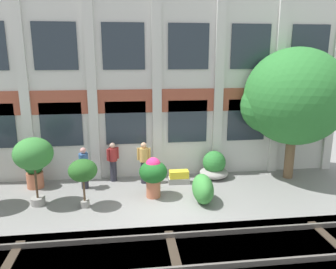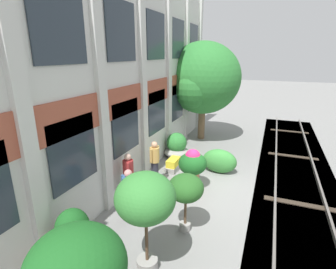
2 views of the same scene
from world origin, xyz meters
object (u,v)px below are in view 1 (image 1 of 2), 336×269
object	(u,v)px
broadleaf_tree	(295,99)
resident_watching_tracks	(144,161)
resident_by_doorway	(84,167)
potted_plant_low_pan	(83,171)
resident_near_plants	(113,161)
topiary_hedge	(203,189)
potted_plant_terracotta_small	(33,155)
potted_plant_fluted_column	(34,168)
potted_plant_wide_bowl	(214,167)
potted_plant_square_trough	(179,177)
potted_plant_stone_basin	(153,173)

from	to	relation	value
broadleaf_tree	resident_watching_tracks	distance (m)	6.27
broadleaf_tree	resident_by_doorway	distance (m)	8.38
potted_plant_low_pan	resident_by_doorway	world-z (taller)	potted_plant_low_pan
resident_near_plants	topiary_hedge	size ratio (longest dim) A/B	1.16
potted_plant_terracotta_small	resident_near_plants	world-z (taller)	potted_plant_terracotta_small
resident_by_doorway	resident_watching_tracks	size ratio (longest dim) A/B	0.97
resident_by_doorway	topiary_hedge	bearing A→B (deg)	-7.85
potted_plant_fluted_column	topiary_hedge	xyz separation A→B (m)	(5.94, -2.01, -0.27)
potted_plant_terracotta_small	resident_watching_tracks	bearing A→B (deg)	22.17
potted_plant_wide_bowl	broadleaf_tree	bearing A→B (deg)	-6.59
resident_near_plants	topiary_hedge	xyz separation A→B (m)	(3.05, -2.32, -0.36)
resident_near_plants	potted_plant_terracotta_small	bearing A→B (deg)	-85.66
broadleaf_tree	resident_near_plants	world-z (taller)	broadleaf_tree
broadleaf_tree	topiary_hedge	bearing A→B (deg)	-155.48
resident_watching_tracks	broadleaf_tree	bearing A→B (deg)	98.15
potted_plant_wide_bowl	resident_by_doorway	size ratio (longest dim) A/B	0.74
potted_plant_wide_bowl	resident_by_doorway	xyz separation A→B (m)	(-5.05, -0.46, 0.37)
potted_plant_square_trough	potted_plant_stone_basin	bearing A→B (deg)	-134.09
potted_plant_square_trough	resident_watching_tracks	size ratio (longest dim) A/B	0.51
potted_plant_terracotta_small	potted_plant_square_trough	xyz separation A→B (m)	(4.94, 1.27, -1.48)
potted_plant_low_pan	potted_plant_stone_basin	xyz separation A→B (m)	(2.29, 0.50, -0.36)
potted_plant_fluted_column	resident_watching_tracks	size ratio (longest dim) A/B	0.86
potted_plant_low_pan	resident_by_doorway	distance (m)	1.63
broadleaf_tree	potted_plant_fluted_column	size ratio (longest dim) A/B	3.70
potted_plant_fluted_column	resident_by_doorway	world-z (taller)	resident_by_doorway
broadleaf_tree	potted_plant_stone_basin	world-z (taller)	broadleaf_tree
potted_plant_fluted_column	potted_plant_wide_bowl	distance (m)	6.91
potted_plant_stone_basin	resident_near_plants	distance (m)	2.22
potted_plant_terracotta_small	potted_plant_square_trough	world-z (taller)	potted_plant_terracotta_small
potted_plant_wide_bowl	resident_near_plants	size ratio (longest dim) A/B	0.74
resident_near_plants	broadleaf_tree	bearing A→B (deg)	52.90
potted_plant_terracotta_small	potted_plant_square_trough	bearing A→B (deg)	14.40
potted_plant_low_pan	potted_plant_wide_bowl	size ratio (longest dim) A/B	1.40
potted_plant_terracotta_small	potted_plant_wide_bowl	distance (m)	6.77
broadleaf_tree	potted_plant_fluted_column	bearing A→B (deg)	178.81
resident_by_doorway	potted_plant_low_pan	bearing A→B (deg)	-68.89
topiary_hedge	potted_plant_square_trough	bearing A→B (deg)	106.97
potted_plant_fluted_column	resident_near_plants	size ratio (longest dim) A/B	0.89
potted_plant_square_trough	potted_plant_stone_basin	xyz separation A→B (m)	(-1.08, -1.12, 0.63)
resident_watching_tracks	topiary_hedge	distance (m)	2.73
potted_plant_terracotta_small	potted_plant_stone_basin	bearing A→B (deg)	2.25
broadleaf_tree	resident_near_plants	size ratio (longest dim) A/B	3.30
broadleaf_tree	potted_plant_low_pan	distance (m)	8.28
potted_plant_square_trough	potted_plant_wide_bowl	distance (m)	1.57
potted_plant_terracotta_small	potted_plant_square_trough	distance (m)	5.31
potted_plant_terracotta_small	resident_by_doorway	bearing A→B (deg)	41.30
topiary_hedge	potted_plant_wide_bowl	bearing A→B (deg)	65.91
potted_plant_terracotta_small	topiary_hedge	size ratio (longest dim) A/B	1.70
broadleaf_tree	potted_plant_stone_basin	distance (m)	6.15
potted_plant_fluted_column	resident_watching_tracks	bearing A→B (deg)	-0.89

